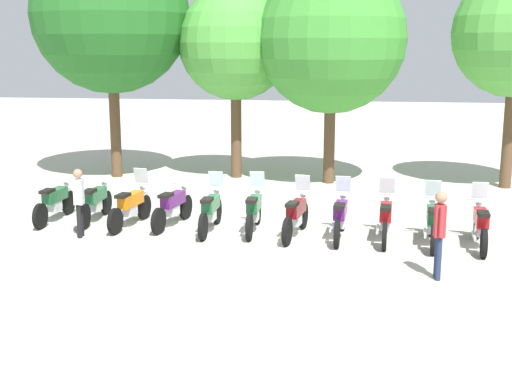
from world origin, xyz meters
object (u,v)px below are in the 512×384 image
(motorcycle_1, at_px, (96,202))
(motorcycle_6, at_px, (296,215))
(motorcycle_0, at_px, (55,202))
(person_0, at_px, (79,198))
(motorcycle_4, at_px, (211,210))
(person_1, at_px, (440,228))
(motorcycle_2, at_px, (131,206))
(tree_0, at_px, (110,14))
(tree_1, at_px, (236,43))
(motorcycle_10, at_px, (481,225))
(motorcycle_7, at_px, (340,216))
(motorcycle_8, at_px, (385,218))
(motorcycle_5, at_px, (254,210))
(motorcycle_9, at_px, (432,222))
(motorcycle_3, at_px, (173,206))
(tree_2, at_px, (332,39))

(motorcycle_1, distance_m, motorcycle_6, 5.23)
(motorcycle_0, height_order, person_0, person_0)
(motorcycle_4, height_order, person_1, person_1)
(motorcycle_6, bearing_deg, motorcycle_0, 94.11)
(motorcycle_6, height_order, person_1, person_1)
(motorcycle_2, relative_size, motorcycle_4, 0.99)
(tree_0, relative_size, tree_1, 1.26)
(person_1, distance_m, tree_1, 11.80)
(motorcycle_4, xyz_separation_m, tree_0, (-4.63, 6.52, 4.88))
(motorcycle_4, bearing_deg, motorcycle_10, -93.36)
(person_0, bearing_deg, tree_0, 97.24)
(motorcycle_7, xyz_separation_m, tree_1, (-3.67, 7.17, 3.95))
(motorcycle_0, height_order, motorcycle_10, motorcycle_10)
(motorcycle_2, height_order, motorcycle_6, same)
(motorcycle_8, distance_m, motorcycle_10, 2.09)
(motorcycle_0, relative_size, motorcycle_5, 1.00)
(motorcycle_1, xyz_separation_m, motorcycle_9, (8.28, -0.93, 0.01))
(motorcycle_1, distance_m, tree_1, 7.99)
(motorcycle_10, bearing_deg, motorcycle_3, 87.72)
(tree_1, bearing_deg, motorcycle_0, -118.47)
(motorcycle_6, height_order, motorcycle_8, same)
(motorcycle_0, relative_size, motorcycle_1, 1.00)
(motorcycle_2, height_order, motorcycle_10, same)
(motorcycle_8, relative_size, motorcycle_9, 1.00)
(motorcycle_8, distance_m, person_0, 7.11)
(motorcycle_3, bearing_deg, motorcycle_7, -86.52)
(motorcycle_3, xyz_separation_m, tree_0, (-3.60, 6.17, 4.90))
(motorcycle_10, bearing_deg, motorcycle_8, 86.70)
(motorcycle_10, relative_size, tree_1, 0.34)
(motorcycle_10, bearing_deg, motorcycle_6, 89.77)
(motorcycle_9, xyz_separation_m, person_0, (-8.10, -0.56, 0.42))
(motorcycle_1, relative_size, tree_1, 0.34)
(motorcycle_8, bearing_deg, motorcycle_10, -94.06)
(motorcycle_2, bearing_deg, motorcycle_7, -85.18)
(motorcycle_0, bearing_deg, motorcycle_9, -92.28)
(motorcycle_1, bearing_deg, motorcycle_5, -96.00)
(motorcycle_0, height_order, motorcycle_1, same)
(motorcycle_5, relative_size, tree_0, 0.27)
(motorcycle_0, xyz_separation_m, motorcycle_2, (2.07, -0.21, 0.01))
(tree_0, bearing_deg, motorcycle_10, -32.79)
(motorcycle_3, distance_m, motorcycle_4, 1.09)
(motorcycle_10, height_order, tree_2, tree_2)
(motorcycle_2, relative_size, person_1, 1.26)
(motorcycle_5, distance_m, motorcycle_8, 3.12)
(motorcycle_7, xyz_separation_m, tree_2, (-0.52, 6.62, 4.08))
(motorcycle_7, height_order, person_0, person_0)
(motorcycle_3, distance_m, motorcycle_9, 6.25)
(motorcycle_9, height_order, tree_0, tree_0)
(motorcycle_1, bearing_deg, tree_2, -44.28)
(motorcycle_2, bearing_deg, motorcycle_9, -85.64)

